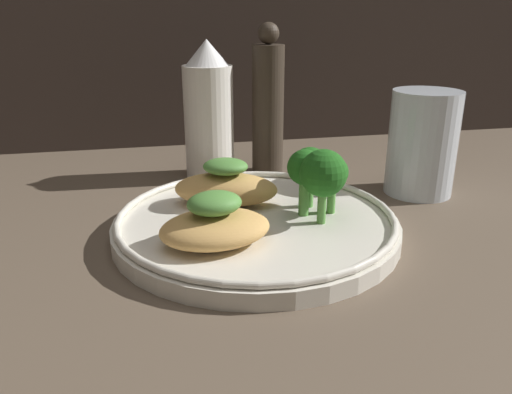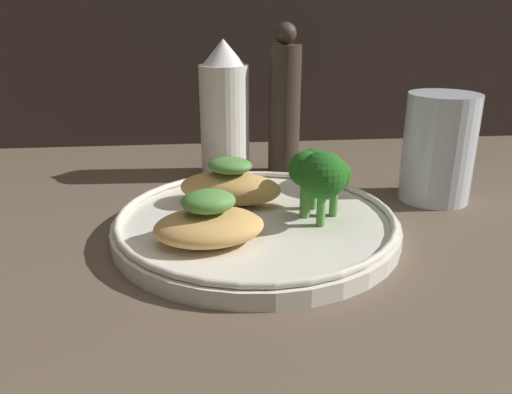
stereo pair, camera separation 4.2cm
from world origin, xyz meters
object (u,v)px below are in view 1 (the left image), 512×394
broccoli_bunch (317,171)px  drinking_glass (422,143)px  plate (256,223)px  pepper_grinder (268,106)px  sauce_bottle (209,113)px

broccoli_bunch → drinking_glass: (13.81, 7.12, -0.05)cm
plate → pepper_grinder: pepper_grinder is taller
pepper_grinder → drinking_glass: (14.03, -10.33, -2.53)cm
plate → broccoli_bunch: size_ratio=3.25×
sauce_bottle → pepper_grinder: 6.90cm
plate → drinking_glass: drinking_glass is taller
plate → broccoli_bunch: (5.27, -0.36, 4.46)cm
sauce_bottle → drinking_glass: bearing=-26.3°
sauce_bottle → broccoli_bunch: bearing=-67.9°
broccoli_bunch → sauce_bottle: size_ratio=0.49×
pepper_grinder → drinking_glass: 17.60cm
broccoli_bunch → pepper_grinder: (-0.22, 17.45, 2.48)cm
broccoli_bunch → pepper_grinder: 17.62cm
plate → pepper_grinder: 19.12cm
broccoli_bunch → drinking_glass: size_ratio=0.70×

